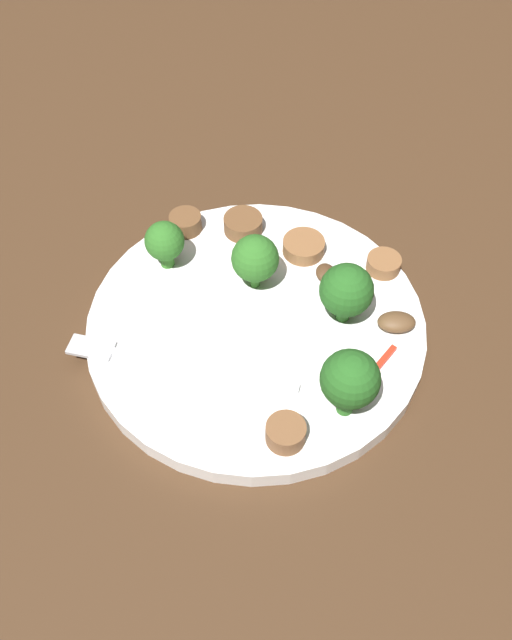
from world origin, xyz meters
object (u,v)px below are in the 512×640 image
plate (256,326)px  sausage_slice_2 (286,433)px  broccoli_floret_1 (255,259)px  sausage_slice_4 (384,264)px  fork (164,362)px  sausage_slice_0 (243,224)px  sausage_slice_1 (304,247)px  sausage_slice_3 (186,223)px  pepper_strip_0 (376,368)px  broccoli_floret_0 (346,291)px  broccoli_floret_3 (165,242)px  mushroom_2 (397,322)px  broccoli_floret_2 (350,380)px  mushroom_0 (326,273)px

plate → sausage_slice_2: bearing=113.5°
broccoli_floret_1 → sausage_slice_4: 0.11m
fork → sausage_slice_0: (-0.03, -0.15, 0.01)m
sausage_slice_0 → sausage_slice_1: bearing=165.9°
sausage_slice_3 → pepper_strip_0: bearing=147.8°
sausage_slice_3 → sausage_slice_0: bearing=-169.6°
pepper_strip_0 → sausage_slice_4: bearing=-86.7°
broccoli_floret_0 → broccoli_floret_3: 0.15m
sausage_slice_3 → broccoli_floret_1: bearing=145.7°
plate → mushroom_2: mushroom_2 is taller
plate → mushroom_2: size_ratio=8.95×
mushroom_2 → plate: bearing=8.9°
broccoli_floret_1 → broccoli_floret_2: broccoli_floret_2 is taller
broccoli_floret_2 → sausage_slice_0: 0.20m
broccoli_floret_3 → sausage_slice_1: size_ratio=1.23×
sausage_slice_1 → sausage_slice_4: bearing=175.8°
broccoli_floret_0 → sausage_slice_0: size_ratio=1.59×
fork → broccoli_floret_0: 0.15m
broccoli_floret_1 → sausage_slice_1: size_ratio=1.40×
sausage_slice_0 → sausage_slice_4: (-0.13, 0.02, -0.00)m
mushroom_2 → pepper_strip_0: 0.05m
sausage_slice_1 → sausage_slice_4: (-0.07, 0.01, -0.00)m
plate → broccoli_floret_0: bearing=-165.0°
sausage_slice_2 → mushroom_0: 0.16m
broccoli_floret_0 → pepper_strip_0: 0.06m
broccoli_floret_3 → sausage_slice_0: (-0.05, -0.05, -0.02)m
broccoli_floret_2 → broccoli_floret_1: bearing=-49.1°
broccoli_floret_1 → mushroom_0: size_ratio=2.47×
fork → sausage_slice_2: 0.11m
sausage_slice_0 → sausage_slice_4: bearing=171.3°
broccoli_floret_2 → sausage_slice_4: bearing=-95.0°
broccoli_floret_0 → sausage_slice_2: (0.02, 0.12, -0.02)m
plate → broccoli_floret_2: size_ratio=4.45×
broccoli_floret_0 → sausage_slice_1: bearing=-56.2°
sausage_slice_4 → broccoli_floret_0: bearing=66.3°
sausage_slice_3 → sausage_slice_1: bearing=177.3°
plate → broccoli_floret_2: 0.11m
sausage_slice_3 → mushroom_2: (-0.19, 0.07, -0.00)m
broccoli_floret_0 → sausage_slice_4: broccoli_floret_0 is taller
mushroom_0 → mushroom_2: bearing=146.9°
broccoli_floret_0 → sausage_slice_0: bearing=-38.2°
sausage_slice_2 → pepper_strip_0: bearing=-128.0°
sausage_slice_3 → mushroom_2: 0.20m
broccoli_floret_3 → sausage_slice_3: size_ratio=1.57×
broccoli_floret_3 → sausage_slice_3: bearing=-94.4°
plate → sausage_slice_1: size_ratio=7.48×
broccoli_floret_2 → broccoli_floret_3: 0.20m
sausage_slice_1 → broccoli_floret_1: bearing=54.4°
sausage_slice_0 → mushroom_2: size_ratio=1.13×
sausage_slice_0 → mushroom_0: (-0.08, 0.04, -0.00)m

